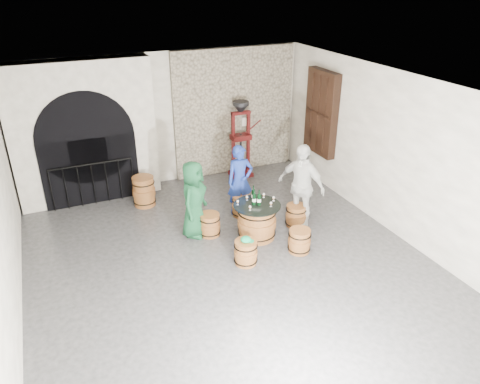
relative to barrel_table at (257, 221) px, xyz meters
name	(u,v)px	position (x,y,z in m)	size (l,w,h in m)	color
ground	(229,263)	(-0.86, -0.62, -0.36)	(8.00, 8.00, 0.00)	#2F2F32
wall_back	(165,120)	(-0.86, 3.38, 1.24)	(8.00, 8.00, 0.00)	white
wall_front	(386,346)	(-0.86, -4.62, 1.24)	(8.00, 8.00, 0.00)	white
wall_right	(393,154)	(2.64, -0.62, 1.24)	(8.00, 8.00, 0.00)	white
ceiling	(227,90)	(-0.86, -0.62, 2.84)	(8.00, 8.00, 0.00)	beige
stone_facing_panel	(234,112)	(0.94, 3.32, 1.24)	(3.20, 0.12, 3.18)	tan
arched_opening	(84,134)	(-2.76, 3.11, 1.22)	(3.10, 0.60, 3.19)	white
shuttered_window	(321,113)	(2.52, 1.78, 1.44)	(0.23, 1.10, 2.00)	black
barrel_table	(257,221)	(0.00, 0.00, 0.00)	(0.93, 0.93, 0.72)	brown
barrel_stool_left	(210,225)	(-0.83, 0.46, -0.13)	(0.44, 0.44, 0.47)	brown
barrel_stool_far	(242,206)	(0.09, 0.95, -0.13)	(0.44, 0.44, 0.47)	brown
barrel_stool_right	(296,216)	(0.95, 0.08, -0.13)	(0.44, 0.44, 0.47)	brown
barrel_stool_near_right	(299,241)	(0.51, -0.80, -0.13)	(0.44, 0.44, 0.47)	brown
barrel_stool_near_left	(246,252)	(-0.58, -0.75, -0.13)	(0.44, 0.44, 0.47)	brown
green_cap	(246,239)	(-0.58, -0.75, 0.15)	(0.24, 0.19, 0.10)	#0D9055
person_green	(194,199)	(-1.10, 0.60, 0.43)	(0.77, 0.50, 1.58)	#134426
person_blue	(240,181)	(0.10, 1.06, 0.42)	(0.57, 0.37, 1.57)	navy
person_white	(301,186)	(1.03, 0.09, 0.54)	(1.05, 0.44, 1.80)	silver
wine_bottle_left	(254,199)	(-0.05, 0.04, 0.50)	(0.08, 0.08, 0.32)	black
wine_bottle_center	(259,199)	(0.03, -0.01, 0.50)	(0.08, 0.08, 0.32)	black
wine_bottle_right	(253,195)	(0.01, 0.20, 0.50)	(0.08, 0.08, 0.32)	black
tasting_glass_a	(250,208)	(-0.22, -0.14, 0.41)	(0.05, 0.05, 0.10)	#AC5E21
tasting_glass_b	(274,199)	(0.37, 0.02, 0.41)	(0.05, 0.05, 0.10)	#AC5E21
tasting_glass_c	(247,198)	(-0.10, 0.26, 0.41)	(0.05, 0.05, 0.10)	#AC5E21
tasting_glass_d	(264,195)	(0.26, 0.23, 0.41)	(0.05, 0.05, 0.10)	#AC5E21
tasting_glass_e	(271,204)	(0.21, -0.17, 0.41)	(0.05, 0.05, 0.10)	#AC5E21
tasting_glass_f	(238,203)	(-0.34, 0.16, 0.41)	(0.05, 0.05, 0.10)	#AC5E21
side_barrel	(144,191)	(-1.74, 2.28, -0.01)	(0.52, 0.52, 0.69)	brown
corking_press	(241,134)	(0.93, 2.90, 0.79)	(0.81, 0.44, 1.97)	#460E0B
control_box	(245,121)	(1.19, 3.24, 0.99)	(0.18, 0.10, 0.22)	silver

